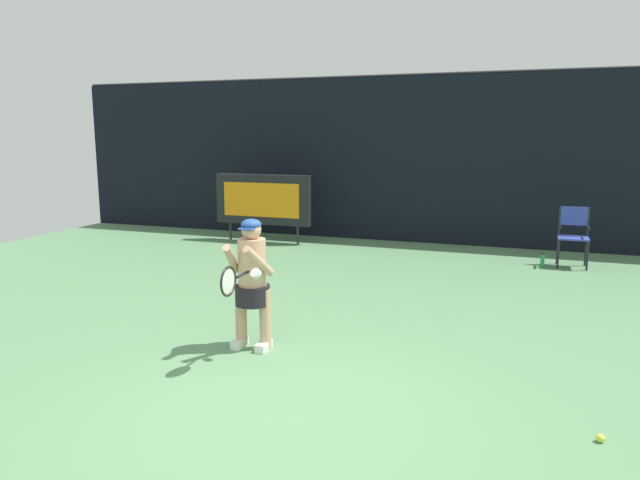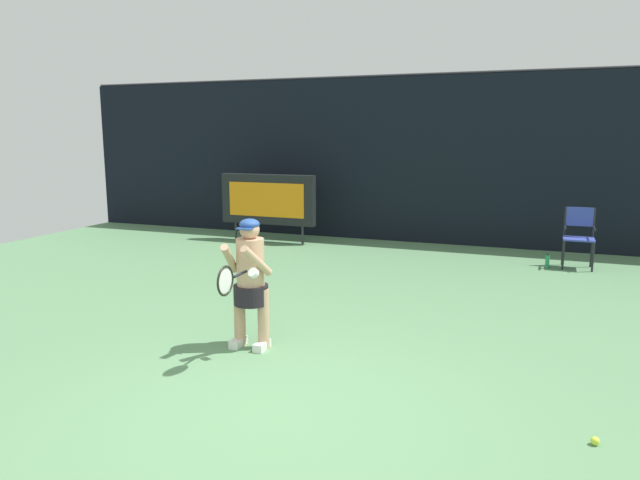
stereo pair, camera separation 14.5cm
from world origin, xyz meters
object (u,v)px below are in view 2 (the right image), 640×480
at_px(scoreboard, 268,199).
at_px(tennis_racket, 226,280).
at_px(tennis_player, 250,278).
at_px(tennis_ball_loose, 595,441).
at_px(umpire_chair, 579,234).
at_px(water_bottle, 547,262).

xyz_separation_m(scoreboard, tennis_racket, (2.77, -6.68, -0.01)).
height_order(tennis_player, tennis_ball_loose, tennis_player).
distance_m(tennis_player, tennis_racket, 0.66).
distance_m(scoreboard, tennis_racket, 7.23).
xyz_separation_m(scoreboard, tennis_ball_loose, (6.18, -7.01, -0.91)).
bearing_deg(umpire_chair, tennis_player, -122.67).
relative_size(water_bottle, tennis_racket, 0.44).
bearing_deg(umpire_chair, scoreboard, 176.58).
xyz_separation_m(tennis_player, tennis_ball_loose, (3.48, -0.97, -0.76)).
xyz_separation_m(scoreboard, water_bottle, (5.84, -0.63, -0.82)).
distance_m(scoreboard, water_bottle, 5.93).
distance_m(umpire_chair, tennis_player, 6.73).
distance_m(water_bottle, tennis_player, 6.29).
relative_size(scoreboard, tennis_ball_loose, 32.35).
height_order(scoreboard, umpire_chair, scoreboard).
bearing_deg(tennis_ball_loose, scoreboard, 131.41).
height_order(scoreboard, tennis_racket, scoreboard).
xyz_separation_m(umpire_chair, tennis_player, (-3.63, -5.67, 0.18)).
height_order(scoreboard, tennis_player, scoreboard).
bearing_deg(tennis_player, tennis_ball_loose, -15.51).
relative_size(scoreboard, tennis_racket, 3.65).
distance_m(scoreboard, umpire_chair, 6.36).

